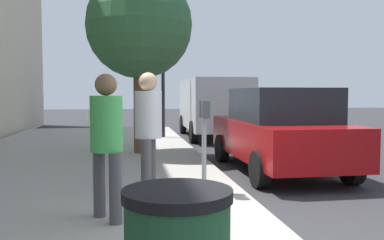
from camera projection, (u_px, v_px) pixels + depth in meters
The scene contains 8 objects.
ground_plane at pixel (282, 234), 4.86m from camera, with size 80.00×80.00×0.00m, color #2B2B2D.
parking_meter at pixel (204, 127), 6.16m from camera, with size 0.36×0.12×1.41m.
pedestrian_at_meter at pixel (148, 123), 6.01m from camera, with size 0.54×0.40×1.82m.
pedestrian_bystander at pixel (107, 135), 4.86m from camera, with size 0.47×0.38×1.75m.
parked_sedan_near at pixel (279, 130), 8.68m from camera, with size 4.42×2.00×1.77m.
parked_van_far at pixel (213, 104), 15.49m from camera, with size 5.25×2.23×2.18m.
street_tree at pixel (139, 26), 10.36m from camera, with size 2.68×2.68×4.57m.
traffic_signal at pixel (166, 67), 14.17m from camera, with size 0.24×0.44×3.60m.
Camera 1 is at (-4.55, 1.77, 1.66)m, focal length 38.54 mm.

